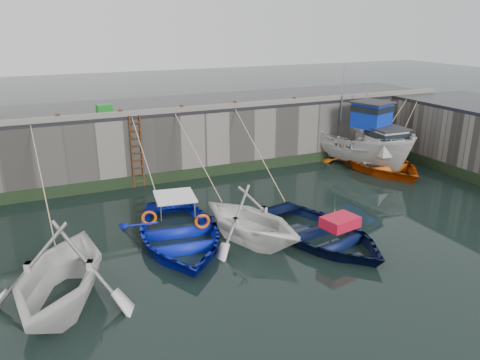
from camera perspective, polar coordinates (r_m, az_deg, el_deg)
name	(u,v)px	position (r m, az deg, el deg)	size (l,w,h in m)	color
ground	(289,286)	(13.41, 6.03, -12.74)	(120.00, 120.00, 0.00)	black
quay_back	(166,137)	(23.72, -9.03, 5.21)	(30.00, 5.00, 3.00)	slate
road_back	(164,105)	(23.41, -9.23, 8.97)	(30.00, 5.00, 0.16)	black
kerb_back	(178,110)	(21.14, -7.56, 8.50)	(30.00, 0.30, 0.20)	slate
algae_back	(182,175)	(21.71, -7.08, 0.58)	(30.00, 0.08, 0.50)	black
ladder	(137,152)	(20.82, -12.46, 3.34)	(0.51, 0.08, 3.20)	#3F1E0F
boat_near_white	(64,303)	(13.45, -20.66, -13.89)	(4.11, 4.76, 2.51)	silver
boat_near_white_rope	(52,225)	(18.29, -21.95, -5.11)	(0.04, 6.39, 3.10)	tan
boat_near_blue	(179,242)	(15.89, -7.44, -7.47)	(4.00, 5.60, 1.16)	#0B1CAE
boat_near_blue_rope	(149,199)	(19.72, -11.08, -2.32)	(0.04, 4.43, 3.10)	tan
boat_near_blacktrim	(250,241)	(15.84, 1.20, -7.40)	(3.60, 4.17, 2.20)	white
boat_near_blacktrim_rope	(202,195)	(19.87, -4.61, -1.84)	(0.04, 5.18, 3.10)	tan
boat_near_navy	(321,240)	(16.10, 9.81, -7.23)	(3.73, 5.22, 1.08)	#081138
boat_near_navy_rope	(254,191)	(20.25, 1.71, -1.38)	(0.04, 6.01, 3.10)	tan
boat_far_white	(360,145)	(24.57, 14.36, 4.13)	(4.10, 6.53, 5.36)	silver
boat_far_orange	(377,160)	(24.36, 16.33, 2.35)	(4.56, 6.21, 4.25)	#D7520B
fish_crate	(104,108)	(21.80, -16.21, 8.41)	(0.65, 0.44, 0.33)	#16791F
bollard_a	(58,117)	(20.42, -21.30, 7.13)	(0.18, 0.18, 0.28)	#3F1E0F
bollard_b	(121,113)	(20.68, -14.35, 7.96)	(0.18, 0.18, 0.28)	#3F1E0F
bollard_c	(182,108)	(21.29, -7.13, 8.70)	(0.18, 0.18, 0.28)	#3F1E0F
bollard_d	(235,104)	(22.17, -0.62, 9.24)	(0.18, 0.18, 0.28)	#3F1E0F
bollard_e	(294,100)	(23.61, 6.63, 9.71)	(0.18, 0.18, 0.28)	#3F1E0F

